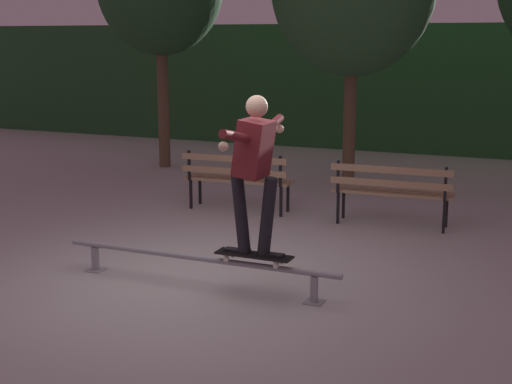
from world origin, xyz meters
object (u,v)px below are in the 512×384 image
Objects in this scene: grind_rail at (197,262)px; park_bench_leftmost at (237,175)px; skateboard at (254,255)px; skateboarder at (254,162)px; park_bench_left_center at (392,188)px.

grind_rail is 3.22m from park_bench_leftmost.
skateboard is 0.50× the size of skateboarder.
grind_rail is 1.89× the size of park_bench_leftmost.
skateboard is 3.15m from park_bench_left_center.
skateboard is 0.48× the size of park_bench_leftmost.
park_bench_left_center is at bearing 77.22° from skateboard.
park_bench_leftmost is at bearing 117.08° from skateboarder.
park_bench_leftmost is (-1.56, 3.07, 0.14)m from skateboard.
park_bench_left_center is (2.26, 0.00, 0.00)m from park_bench_leftmost.
skateboard reaches higher than grind_rail.
grind_rail is at bearing -72.99° from park_bench_leftmost.
skateboarder is 0.97× the size of park_bench_left_center.
park_bench_left_center is (0.69, 3.07, -0.80)m from skateboarder.
skateboarder reaches higher than grind_rail.
park_bench_leftmost is 2.26m from park_bench_left_center.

